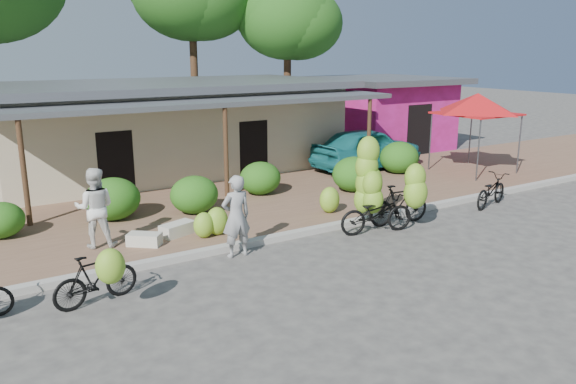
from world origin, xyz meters
The scene contains 25 objects.
ground centered at (0.00, 0.00, 0.00)m, with size 100.00×100.00×0.00m, color #43413E.
sidewalk centered at (0.00, 5.00, 0.06)m, with size 60.00×6.00×0.12m, color #825E46.
curb centered at (0.00, 2.00, 0.07)m, with size 60.00×0.25×0.15m, color #A8A399.
shop_main centered at (0.00, 10.93, 1.72)m, with size 13.00×8.50×3.35m.
shop_pink centered at (10.50, 10.99, 1.67)m, with size 6.00×6.00×3.25m.
tree_near_right centered at (7.31, 14.61, 6.00)m, with size 4.91×4.77×7.83m.
hedge_0 centered at (-6.31, 5.41, 0.55)m, with size 1.11×1.00×0.87m, color #215413.
hedge_1 centered at (-3.63, 5.47, 0.68)m, with size 1.44×1.29×1.12m, color #215413.
hedge_2 centered at (-1.58, 4.90, 0.64)m, with size 1.33×1.20×1.04m, color #215413.
hedge_3 centered at (0.97, 5.75, 0.63)m, with size 1.30×1.17×1.02m, color #215413.
hedge_4 centered at (3.67, 4.51, 0.67)m, with size 1.41×1.27×1.10m, color #215413.
hedge_5 centered at (6.78, 5.75, 0.69)m, with size 1.47×1.32×1.15m, color #215413.
red_canopy centered at (9.26, 4.50, 2.61)m, with size 3.50×3.50×2.86m.
bike_left centered at (-5.23, 0.68, 0.55)m, with size 1.64×1.22×1.22m.
bike_center centered at (1.77, 1.42, 0.91)m, with size 2.06×1.39×2.38m.
bike_right centered at (2.69, 1.22, 0.74)m, with size 1.85×1.28×1.74m.
bike_far_right centered at (6.20, 1.27, 0.48)m, with size 1.91×1.10×0.95m.
loose_banana_a centered at (-1.87, 2.85, 0.47)m, with size 0.55×0.47×0.69m, color #9DCD33.
loose_banana_b centered at (-2.24, 2.82, 0.43)m, with size 0.50×0.43×0.63m, color #9DCD33.
loose_banana_c centered at (1.57, 2.94, 0.48)m, with size 0.58×0.49×0.72m, color #9DCD33.
sack_near centered at (-2.70, 3.35, 0.27)m, with size 0.85×0.40×0.30m, color beige.
sack_far centered at (-3.61, 3.06, 0.26)m, with size 0.75×0.38×0.28m, color beige.
vendor centered at (-2.00, 1.57, 0.93)m, with size 0.68×0.44×1.86m, color gray.
bystander centered at (-4.53, 3.55, 1.03)m, with size 0.89×0.69×1.83m, color silver.
teal_van centered at (6.31, 7.00, 0.90)m, with size 1.84×4.57×1.56m, color #196E73.
Camera 1 is at (-7.35, -9.00, 4.47)m, focal length 35.00 mm.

